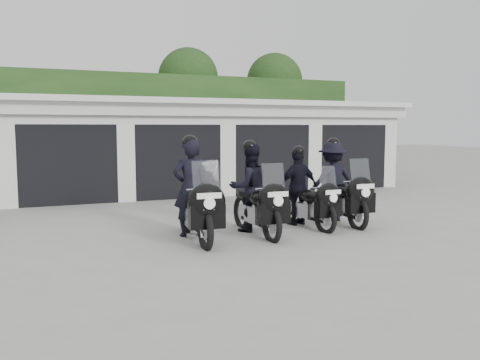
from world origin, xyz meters
name	(u,v)px	position (x,y,z in m)	size (l,w,h in m)	color
ground	(257,234)	(0.00, 0.00, 0.00)	(80.00, 80.00, 0.00)	#979792
garage_block	(157,148)	(0.00, 8.06, 1.42)	(16.40, 6.80, 2.96)	silver
background_vegetation	(138,112)	(0.37, 12.92, 2.77)	(20.00, 3.90, 5.80)	#1A3613
police_bike_a	(194,197)	(-1.29, 0.02, 0.81)	(0.80, 2.34, 2.04)	black
police_bike_b	(253,193)	(-0.01, 0.15, 0.81)	(0.88, 2.21, 1.93)	black
police_bike_c	(303,191)	(1.27, 0.39, 0.75)	(1.02, 2.04, 1.78)	black
police_bike_d	(336,185)	(2.20, 0.50, 0.83)	(1.20, 2.24, 1.95)	black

